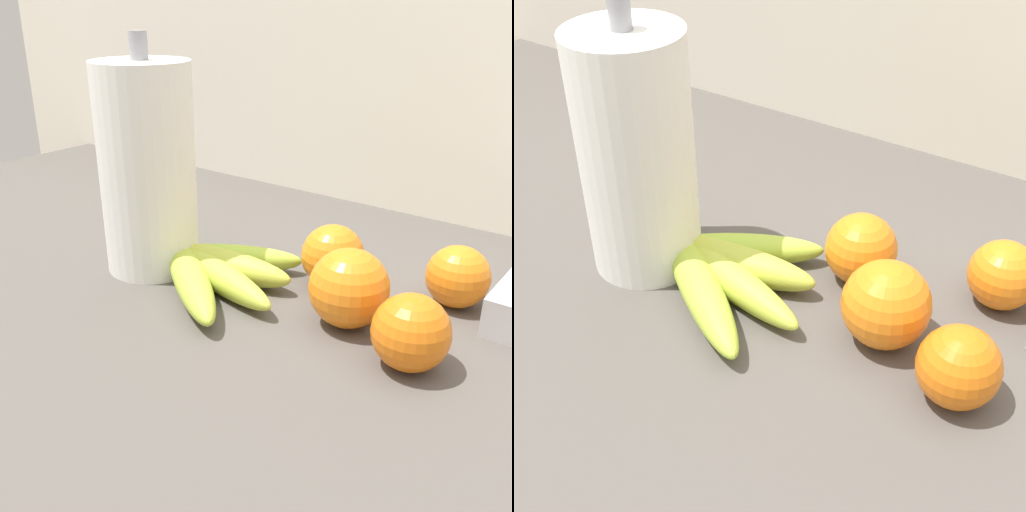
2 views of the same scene
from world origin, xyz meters
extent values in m
cube|color=silver|center=(0.00, 0.40, 0.65)|extent=(2.13, 0.06, 1.30)
ellipsoid|color=#AFCA3F|center=(-0.17, -0.03, 0.93)|extent=(0.20, 0.16, 0.04)
ellipsoid|color=#B7C63F|center=(-0.16, 0.00, 0.93)|extent=(0.21, 0.09, 0.04)
ellipsoid|color=#B7C33F|center=(-0.17, 0.02, 0.93)|extent=(0.19, 0.07, 0.04)
ellipsoid|color=#A9CC3F|center=(-0.18, 0.04, 0.93)|extent=(0.17, 0.13, 0.03)
sphere|color=orange|center=(0.00, 0.02, 0.95)|extent=(0.08, 0.08, 0.08)
sphere|color=orange|center=(0.07, 0.13, 0.95)|extent=(0.07, 0.07, 0.07)
sphere|color=orange|center=(-0.06, 0.09, 0.95)|extent=(0.07, 0.07, 0.07)
sphere|color=orange|center=(0.08, -0.01, 0.95)|extent=(0.07, 0.07, 0.07)
cylinder|color=white|center=(-0.26, 0.00, 1.03)|extent=(0.11, 0.11, 0.24)
cylinder|color=gray|center=(-0.26, 0.00, 1.05)|extent=(0.02, 0.02, 0.27)
camera|label=1|loc=(0.25, -0.45, 1.22)|focal=41.29mm
camera|label=2|loc=(0.18, -0.45, 1.37)|focal=51.26mm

